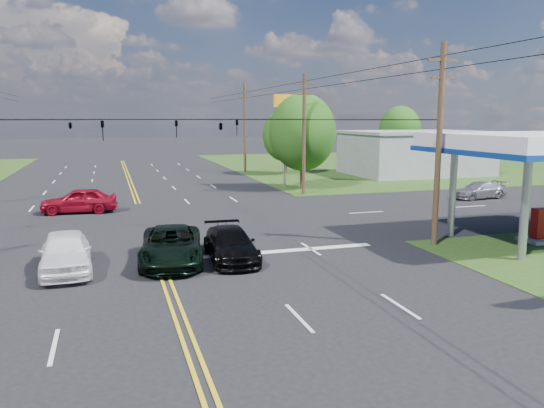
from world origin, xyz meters
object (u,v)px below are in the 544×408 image
object	(u,v)px
pole_se	(439,143)
pole_right_far	(245,126)
tree_right_b	(285,135)
pickup_dkgreen	(171,246)
tree_right_a	(303,132)
pole_ne	(304,133)
tree_far_r	(400,130)
pickup_white	(65,252)
retail_ne	(415,154)
suv_black	(231,244)

from	to	relation	value
pole_se	pole_right_far	world-z (taller)	pole_right_far
tree_right_b	pickup_dkgreen	bearing A→B (deg)	-116.21
pole_right_far	tree_right_a	xyz separation A→B (m)	(1.00, -16.00, -0.30)
pole_ne	tree_right_a	world-z (taller)	pole_ne
tree_far_r	pickup_white	distance (m)	54.04
tree_right_a	pickup_white	size ratio (longest dim) A/B	1.72
retail_ne	tree_right_a	size ratio (longest dim) A/B	1.71
pole_right_far	suv_black	bearing A→B (deg)	-105.22
pickup_dkgreen	suv_black	bearing A→B (deg)	1.75
tree_right_b	pickup_white	xyz separation A→B (m)	(-20.18, -32.56, -3.41)
tree_right_a	suv_black	distance (m)	23.85
tree_right_b	suv_black	bearing A→B (deg)	-112.40
pole_se	tree_right_a	bearing A→B (deg)	87.27
pole_ne	pole_right_far	size ratio (longest dim) A/B	0.95
tree_far_r	suv_black	bearing A→B (deg)	-128.66
pole_right_far	tree_right_a	bearing A→B (deg)	-86.42
pole_se	suv_black	xyz separation A→B (m)	(-10.00, 0.25, -4.23)
pole_se	tree_right_b	distance (m)	33.19
pole_se	suv_black	world-z (taller)	pole_se
pole_se	retail_ne	bearing A→B (deg)	59.62
pole_ne	pole_right_far	xyz separation A→B (m)	(0.00, 19.00, 0.25)
retail_ne	pole_ne	bearing A→B (deg)	-147.09
tree_right_a	pickup_white	bearing A→B (deg)	-130.69
retail_ne	pole_se	world-z (taller)	pole_se
tree_right_a	tree_far_r	world-z (taller)	tree_right_a
retail_ne	suv_black	bearing A→B (deg)	-133.20
tree_far_r	pickup_dkgreen	distance (m)	51.17
retail_ne	tree_right_a	xyz separation A→B (m)	(-16.00, -8.00, 2.67)
pole_ne	pickup_dkgreen	world-z (taller)	pole_ne
tree_far_r	pole_right_far	bearing A→B (deg)	-174.56
pole_ne	suv_black	size ratio (longest dim) A/B	2.00
pole_right_far	tree_right_b	bearing A→B (deg)	-48.81
tree_right_b	pole_ne	bearing A→B (deg)	-103.13
tree_right_b	tree_far_r	distance (m)	18.50
pickup_white	pole_right_far	bearing A→B (deg)	62.31
tree_far_r	suv_black	size ratio (longest dim) A/B	1.61
pole_se	suv_black	size ratio (longest dim) A/B	2.00
tree_right_a	pickup_white	world-z (taller)	tree_right_a
tree_right_a	pickup_dkgreen	world-z (taller)	tree_right_a
retail_ne	pole_right_far	xyz separation A→B (m)	(-17.00, 8.00, 2.97)
pickup_white	retail_ne	bearing A→B (deg)	37.13
suv_black	pickup_white	size ratio (longest dim) A/B	1.00
retail_ne	pickup_dkgreen	size ratio (longest dim) A/B	2.56
pole_ne	tree_right_b	size ratio (longest dim) A/B	1.34
tree_right_b	pickup_white	world-z (taller)	tree_right_b
pole_ne	tree_right_a	distance (m)	3.16
suv_black	pole_se	bearing A→B (deg)	0.88
tree_far_r	pole_se	bearing A→B (deg)	-118.30
pickup_white	pole_se	bearing A→B (deg)	-4.69
tree_far_r	pickup_dkgreen	bearing A→B (deg)	-131.03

